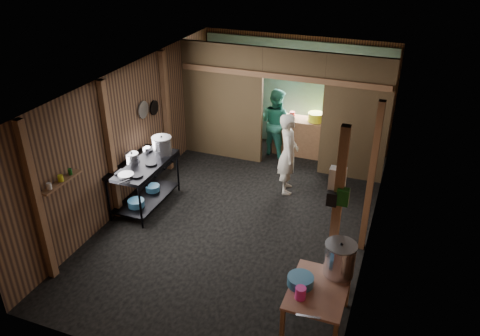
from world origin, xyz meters
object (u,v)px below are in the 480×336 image
at_px(prep_table, 316,306).
at_px(stove_pot_large, 162,146).
at_px(pink_bucket, 301,293).
at_px(yellow_tub, 316,117).
at_px(stock_pot, 340,260).
at_px(cook, 288,154).
at_px(gas_range, 145,184).

distance_m(prep_table, stove_pot_large, 4.28).
distance_m(prep_table, pink_bucket, 0.50).
bearing_deg(pink_bucket, stove_pot_large, 143.08).
xyz_separation_m(prep_table, yellow_tub, (-1.21, 5.08, 0.64)).
distance_m(stock_pot, cook, 3.29).
xyz_separation_m(gas_range, prep_table, (3.71, -1.82, -0.15)).
relative_size(yellow_tub, cook, 0.21).
relative_size(stove_pot_large, yellow_tub, 1.06).
bearing_deg(stove_pot_large, yellow_tub, 50.23).
height_order(gas_range, prep_table, gas_range).
bearing_deg(yellow_tub, gas_range, -127.53).
height_order(gas_range, cook, cook).
bearing_deg(yellow_tub, stove_pot_large, -129.77).
relative_size(stove_pot_large, pink_bucket, 2.22).
relative_size(prep_table, stove_pot_large, 2.74).
relative_size(stove_pot_large, cook, 0.23).
height_order(prep_table, pink_bucket, pink_bucket).
xyz_separation_m(prep_table, pink_bucket, (-0.18, -0.25, 0.39)).
relative_size(stock_pot, cook, 0.31).
bearing_deg(stock_pot, cook, 117.77).
bearing_deg(yellow_tub, cook, -94.58).
height_order(gas_range, pink_bucket, gas_range).
bearing_deg(yellow_tub, pink_bucket, -79.10).
relative_size(prep_table, stock_pot, 2.03).
xyz_separation_m(gas_range, stock_pot, (3.90, -1.42, 0.39)).
xyz_separation_m(stock_pot, pink_bucket, (-0.36, -0.65, -0.15)).
bearing_deg(gas_range, stock_pot, -20.04).
height_order(gas_range, stock_pot, stock_pot).
bearing_deg(pink_bucket, stock_pot, 60.68).
bearing_deg(stove_pot_large, pink_bucket, -36.92).
distance_m(prep_table, stock_pot, 0.69).
distance_m(stove_pot_large, cook, 2.44).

